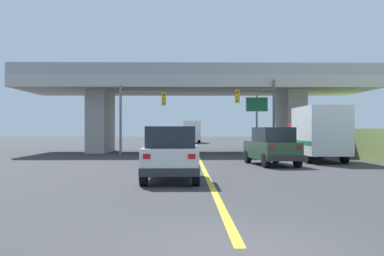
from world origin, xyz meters
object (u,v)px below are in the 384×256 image
Objects in this scene: suv_crossing at (272,146)px; box_truck at (317,133)px; highway_sign at (257,110)px; traffic_signal_nearside at (261,108)px; semi_truck_distant at (192,132)px; traffic_signal_farside at (137,110)px; suv_lead at (171,154)px.

box_truck is (3.32, 3.11, 0.67)m from suv_crossing.
suv_crossing is at bearing -94.85° from highway_sign.
suv_crossing is 9.68m from traffic_signal_nearside.
highway_sign is 29.38m from semi_truck_distant.
box_truck is 1.29× the size of traffic_signal_farside.
semi_truck_distant is (4.48, 30.62, -1.77)m from traffic_signal_farside.
traffic_signal_farside reaches higher than semi_truck_distant.
suv_lead is at bearing -110.23° from traffic_signal_nearside.
suv_lead is at bearing -129.30° from box_truck.
highway_sign is at bearing 71.59° from suv_lead.
traffic_signal_farside reaches higher than suv_lead.
traffic_signal_nearside is 9.11m from traffic_signal_farside.
traffic_signal_farside is at bearing -169.63° from highway_sign.
semi_truck_distant is (-6.99, 36.85, -0.09)m from box_truck.
suv_lead is 47.19m from semi_truck_distant.
box_truck is 1.19× the size of traffic_signal_nearside.
semi_truck_distant reaches higher than suv_lead.
suv_crossing is at bearing -136.83° from box_truck.
traffic_signal_farside is (-3.03, 16.54, 2.35)m from suv_lead.
traffic_signal_nearside is 1.08× the size of traffic_signal_farside.
highway_sign is at bearing 90.84° from traffic_signal_nearside.
suv_crossing is 0.84× the size of traffic_signal_nearside.
traffic_signal_farside is at bearing 100.38° from suv_lead.
traffic_signal_nearside is at bearing 69.77° from suv_lead.
highway_sign is at bearing -80.96° from semi_truck_distant.
traffic_signal_nearside reaches higher than traffic_signal_farside.
highway_sign is at bearing 10.37° from traffic_signal_farside.
traffic_signal_farside is (-8.16, 9.34, 2.35)m from suv_crossing.
suv_lead is at bearing -91.76° from semi_truck_distant.
semi_truck_distant is at bearing 87.42° from suv_crossing.
traffic_signal_nearside is 1.22× the size of highway_sign.
suv_lead is 0.78× the size of traffic_signal_nearside.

